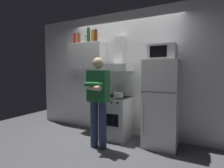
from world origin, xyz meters
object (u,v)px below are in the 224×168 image
at_px(range_hood, 118,62).
at_px(person_standing, 98,99).
at_px(upper_cabinet, 87,56).
at_px(bottle_wine_green, 88,35).
at_px(refrigerator, 161,104).
at_px(bottle_soda_red, 75,39).
at_px(cooking_pot, 119,95).
at_px(bottle_canister_steel, 86,40).
at_px(bottle_beer_brown, 79,39).
at_px(microwave, 163,52).
at_px(bottle_rum_dark, 96,36).
at_px(bottle_liquor_amber, 93,37).
at_px(stove_oven, 115,117).

relative_size(range_hood, person_standing, 0.46).
relative_size(upper_cabinet, bottle_wine_green, 2.58).
bearing_deg(bottle_wine_green, refrigerator, -3.15).
relative_size(refrigerator, bottle_soda_red, 5.96).
xyz_separation_m(cooking_pot, bottle_soda_red, (-1.29, 0.26, 1.25)).
bearing_deg(cooking_pot, bottle_canister_steel, 163.62).
bearing_deg(range_hood, refrigerator, -7.55).
bearing_deg(bottle_beer_brown, cooking_pot, -12.76).
distance_m(microwave, bottle_canister_steel, 1.85).
relative_size(range_hood, cooking_pot, 2.58).
relative_size(range_hood, bottle_beer_brown, 2.79).
relative_size(bottle_rum_dark, bottle_liquor_amber, 1.01).
bearing_deg(bottle_liquor_amber, bottle_canister_steel, 167.71).
xyz_separation_m(upper_cabinet, bottle_rum_dark, (0.27, -0.03, 0.44)).
relative_size(refrigerator, bottle_canister_steel, 8.72).
height_order(refrigerator, bottle_canister_steel, bottle_canister_steel).
height_order(bottle_wine_green, bottle_soda_red, bottle_wine_green).
bearing_deg(bottle_rum_dark, stove_oven, -9.99).
bearing_deg(range_hood, bottle_canister_steel, 177.09).
bearing_deg(bottle_beer_brown, person_standing, -37.14).
relative_size(microwave, bottle_soda_red, 1.79).
height_order(cooking_pot, bottle_wine_green, bottle_wine_green).
relative_size(refrigerator, bottle_wine_green, 4.59).
bearing_deg(bottle_wine_green, bottle_liquor_amber, 15.36).
bearing_deg(bottle_soda_red, bottle_liquor_amber, -2.61).
height_order(range_hood, bottle_canister_steel, bottle_canister_steel).
distance_m(upper_cabinet, bottle_soda_red, 0.56).
height_order(bottle_liquor_amber, bottle_wine_green, bottle_wine_green).
relative_size(range_hood, bottle_liquor_amber, 2.58).
xyz_separation_m(refrigerator, person_standing, (-1.00, -0.61, 0.10)).
bearing_deg(bottle_liquor_amber, bottle_soda_red, 177.39).
xyz_separation_m(cooking_pot, bottle_liquor_amber, (-0.76, 0.24, 1.26)).
bearing_deg(range_hood, person_standing, -93.91).
bearing_deg(microwave, bottle_wine_green, 177.48).
height_order(bottle_rum_dark, bottle_wine_green, bottle_wine_green).
bearing_deg(bottle_liquor_amber, refrigerator, -4.36).
relative_size(person_standing, bottle_canister_steel, 8.94).
bearing_deg(refrigerator, stove_oven, -179.96).
xyz_separation_m(cooking_pot, bottle_rum_dark, (-0.66, 0.21, 1.26)).
relative_size(bottle_beer_brown, bottle_liquor_amber, 0.93).
relative_size(microwave, bottle_rum_dark, 1.64).
bearing_deg(person_standing, upper_cabinet, 135.74).
relative_size(refrigerator, bottle_rum_dark, 5.48).
relative_size(cooking_pot, bottle_soda_red, 1.08).
bearing_deg(bottle_canister_steel, microwave, -4.78).
relative_size(upper_cabinet, bottle_soda_red, 3.35).
relative_size(stove_oven, range_hood, 1.17).
xyz_separation_m(refrigerator, bottle_canister_steel, (-1.80, 0.17, 1.34)).
bearing_deg(upper_cabinet, cooking_pot, -14.73).
relative_size(upper_cabinet, bottle_beer_brown, 3.35).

